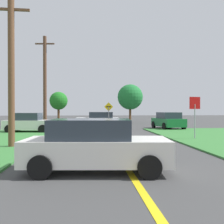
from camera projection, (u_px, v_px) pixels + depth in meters
ground_plane at (107, 136)px, 18.29m from camera, size 120.00×120.00×0.00m
lane_stripe_center at (120, 157)px, 10.32m from camera, size 0.20×14.00×0.01m
stop_sign at (195, 109)px, 16.32m from camera, size 0.75×0.19×2.70m
car_approaching_junction at (98, 120)px, 27.43m from camera, size 4.57×2.32×1.62m
car_on_crossroad at (168, 121)px, 25.25m from camera, size 2.52×4.25×1.62m
car_behind_on_main_road at (95, 146)px, 8.00m from camera, size 4.55×2.31×1.62m
parked_car_near_building at (29, 123)px, 21.39m from camera, size 4.03×2.26×1.62m
utility_pole_near at (11, 71)px, 12.85m from camera, size 1.80×0.32×7.47m
utility_pole_mid at (45, 82)px, 24.32m from camera, size 1.80×0.33×8.77m
direction_sign at (109, 112)px, 26.31m from camera, size 0.91×0.08×2.62m
oak_tree_left at (59, 101)px, 36.42m from camera, size 2.52×2.52×4.36m
pine_tree_center at (130, 97)px, 36.67m from camera, size 3.58×3.58×5.43m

